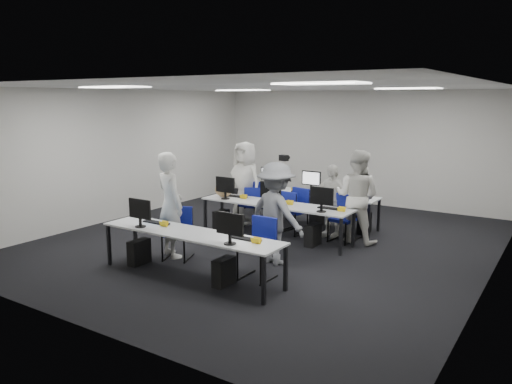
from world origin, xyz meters
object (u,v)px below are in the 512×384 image
Objects in this scene: chair_0 at (178,243)px; chair_1 at (258,260)px; chair_5 at (255,213)px; student_3 at (331,201)px; chair_4 at (342,228)px; student_2 at (245,183)px; chair_7 at (347,223)px; desk_front at (190,235)px; chair_2 at (253,213)px; chair_6 at (294,218)px; photographer at (276,213)px; chair_3 at (295,219)px; desk_mid at (275,206)px; student_0 at (170,205)px; student_1 at (357,197)px.

chair_1 is (1.72, -0.07, 0.02)m from chair_0.
chair_5 is 1.87m from student_3.
chair_4 is 2.55m from student_2.
chair_7 is 2.50m from student_2.
chair_1 is at bearing -89.90° from chair_4.
desk_front is 3.65× the size of chair_4.
chair_2 is at bearing -174.80° from chair_4.
chair_0 reaches higher than chair_5.
chair_4 is 1.01× the size of chair_6.
chair_4 is at bearing 83.91° from chair_1.
photographer reaches higher than chair_2.
student_3 is 2.07m from photographer.
chair_3 is 1.07× the size of chair_5.
desk_front is 1.07m from chair_0.
chair_2 is 2.15m from chair_4.
photographer is at bearing -48.88° from chair_2.
desk_mid is 1.83× the size of photographer.
chair_1 is 0.55× the size of photographer.
photographer is (-0.44, -1.84, 0.60)m from chair_4.
chair_2 is at bearing -67.52° from student_0.
student_2 is at bearing 153.95° from chair_5.
chair_7 is 2.27m from photographer.
photographer is at bearing 100.61° from chair_1.
chair_6 is 0.58× the size of student_3.
desk_mid is 1.51m from chair_7.
photographer reaches higher than chair_4.
chair_2 is 2.61m from photographer.
chair_7 is (2.11, 0.27, -0.01)m from chair_2.
chair_5 is at bearing -174.83° from student_3.
student_3 is (0.87, 3.38, 0.06)m from desk_front.
student_2 is at bearing -1.86° from student_1.
chair_1 is 0.51× the size of student_0.
chair_1 is 2.99m from chair_6.
desk_mid is 1.70× the size of student_0.
desk_mid is 2.31m from chair_1.
student_3 is at bearing 91.35° from chair_1.
student_2 is at bearing 148.55° from desk_mid.
desk_mid is 1.75× the size of student_1.
chair_7 reaches higher than chair_6.
chair_6 is at bearing -86.72° from student_0.
desk_front is at bearing -104.71° from chair_4.
student_2 is at bearing -61.03° from student_0.
photographer is (1.57, 0.73, 0.59)m from chair_0.
student_1 reaches higher than chair_5.
chair_7 is (1.97, 2.89, 0.01)m from chair_0.
student_3 reaches higher than chair_3.
student_1 is at bearing 14.33° from chair_3.
chair_3 and chair_7 have the same top height.
student_0 reaches higher than chair_0.
chair_1 is at bearing -73.43° from chair_7.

